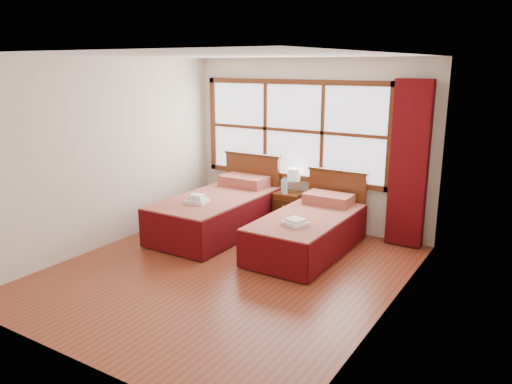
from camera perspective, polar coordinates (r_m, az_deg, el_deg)
The scene contains 15 objects.
floor at distance 6.29m, azimuth -3.45°, elevation -9.08°, with size 4.50×4.50×0.00m, color brown.
ceiling at distance 5.77m, azimuth -3.86°, elevation 15.34°, with size 4.50×4.50×0.00m, color white.
wall_back at distance 7.80m, azimuth 6.02°, elevation 5.47°, with size 4.00×4.00×0.00m, color silver.
wall_left at distance 7.22m, azimuth -16.73°, elevation 4.21°, with size 4.50×4.50×0.00m, color silver.
wall_right at distance 5.03m, azimuth 15.28°, elevation 0.04°, with size 4.50×4.50×0.00m, color silver.
window at distance 7.85m, azimuth 4.28°, elevation 7.04°, with size 3.16×0.06×1.56m.
curtain at distance 7.15m, azimuth 17.10°, elevation 3.03°, with size 0.50×0.16×2.30m, color #5C090D.
bed_left at distance 7.62m, azimuth -4.23°, elevation -2.20°, with size 1.11×2.15×1.08m.
bed_right at distance 6.88m, azimuth 6.07°, elevation -4.36°, with size 1.00×2.02×0.97m.
nightstand at distance 7.88m, azimuth 3.82°, elevation -2.02°, with size 0.41×0.41×0.55m.
towels_left at distance 7.17m, azimuth -6.75°, elevation -0.85°, with size 0.33×0.30×0.12m.
towels_right at distance 6.36m, azimuth 4.53°, elevation -3.46°, with size 0.35×0.33×0.09m.
lamp at distance 7.77m, azimuth 4.35°, elevation 1.90°, with size 0.20×0.20×0.38m.
bottle_near at distance 7.78m, azimuth 3.10°, elevation 0.65°, with size 0.06×0.06×0.22m.
bottle_far at distance 7.70m, azimuth 3.37°, elevation 0.63°, with size 0.07×0.07×0.26m.
Camera 1 is at (3.35, -4.69, 2.51)m, focal length 35.00 mm.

